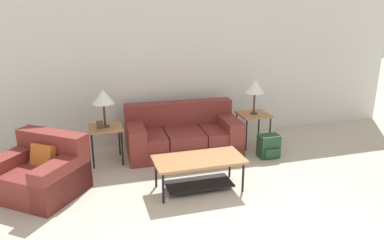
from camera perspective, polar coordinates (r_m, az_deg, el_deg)
name	(u,v)px	position (r m, az deg, el deg)	size (l,w,h in m)	color
wall_back	(176,71)	(6.91, -2.42, 7.46)	(9.09, 0.06, 2.60)	silver
couch	(183,135)	(6.51, -1.45, -2.37)	(1.95, 1.04, 0.82)	maroon
armchair	(41,173)	(5.51, -22.02, -7.55)	(1.39, 1.37, 0.80)	maroon
coffee_table	(199,166)	(5.19, 1.06, -7.10)	(1.24, 0.60, 0.46)	#A87042
side_table_left	(106,130)	(6.16, -13.04, -1.55)	(0.53, 0.52, 0.60)	#A87042
side_table_right	(253,117)	(6.79, 9.35, 0.46)	(0.53, 0.52, 0.60)	#A87042
table_lamp_left	(103,97)	(6.01, -13.39, 3.37)	(0.35, 0.35, 0.60)	#472D1E
table_lamp_right	(255,87)	(6.65, 9.58, 4.95)	(0.35, 0.35, 0.60)	#472D1E
backpack	(269,146)	(6.44, 11.61, -3.96)	(0.34, 0.31, 0.39)	#23472D
picture_frame	(100,125)	(6.04, -13.88, -0.71)	(0.10, 0.04, 0.13)	#4C3828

